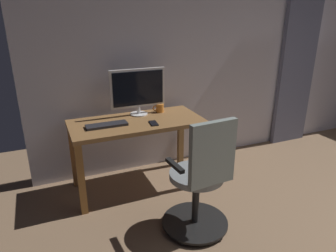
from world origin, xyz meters
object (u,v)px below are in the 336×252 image
(computer_monitor, at_px, (138,90))
(computer_keyboard, at_px, (107,125))
(desk, at_px, (137,131))
(office_chair, at_px, (201,182))
(cell_phone_face_up, at_px, (154,123))
(mug_tea, at_px, (160,108))

(computer_monitor, relative_size, computer_keyboard, 1.49)
(desk, bearing_deg, office_chair, 104.88)
(desk, xyz_separation_m, office_chair, (-0.24, 0.89, -0.16))
(computer_monitor, distance_m, computer_keyboard, 0.51)
(office_chair, distance_m, computer_keyboard, 1.04)
(desk, xyz_separation_m, computer_monitor, (-0.08, -0.18, 0.37))
(computer_keyboard, bearing_deg, office_chair, 122.48)
(computer_keyboard, height_order, cell_phone_face_up, computer_keyboard)
(office_chair, height_order, cell_phone_face_up, office_chair)
(mug_tea, bearing_deg, office_chair, 85.91)
(office_chair, xyz_separation_m, computer_keyboard, (0.54, -0.85, 0.27))
(computer_keyboard, relative_size, mug_tea, 3.09)
(desk, height_order, office_chair, office_chair)
(desk, xyz_separation_m, cell_phone_face_up, (-0.12, 0.15, 0.11))
(office_chair, height_order, computer_monitor, computer_monitor)
(computer_monitor, bearing_deg, mug_tea, 177.69)
(computer_keyboard, height_order, mug_tea, mug_tea)
(computer_keyboard, xyz_separation_m, mug_tea, (-0.62, -0.22, 0.03))
(computer_keyboard, distance_m, cell_phone_face_up, 0.44)
(computer_keyboard, bearing_deg, computer_monitor, -149.77)
(office_chair, relative_size, cell_phone_face_up, 7.02)
(office_chair, xyz_separation_m, cell_phone_face_up, (0.11, -0.74, 0.27))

